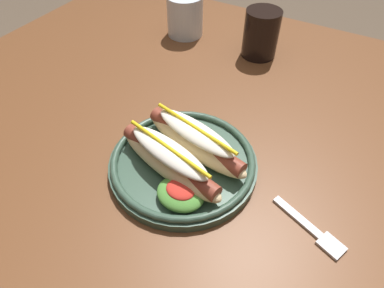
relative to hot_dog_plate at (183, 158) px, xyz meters
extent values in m
plane|color=brown|center=(0.06, 0.16, -0.77)|extent=(8.00, 8.00, 0.00)
cube|color=brown|center=(0.06, 0.16, -0.04)|extent=(1.41, 0.93, 0.04)
cylinder|color=brown|center=(-0.55, 0.54, -0.41)|extent=(0.06, 0.06, 0.70)
cylinder|color=#334C3D|center=(0.00, 0.00, -0.02)|extent=(0.25, 0.25, 0.02)
torus|color=#334C3D|center=(0.00, 0.00, -0.01)|extent=(0.24, 0.24, 0.01)
ellipsoid|color=beige|center=(-0.01, -0.03, 0.01)|extent=(0.22, 0.10, 0.04)
cylinder|color=brown|center=(-0.01, -0.03, 0.02)|extent=(0.19, 0.07, 0.03)
ellipsoid|color=silver|center=(-0.01, -0.03, 0.04)|extent=(0.16, 0.08, 0.02)
cylinder|color=yellow|center=(-0.01, -0.03, 0.05)|extent=(0.17, 0.04, 0.01)
ellipsoid|color=beige|center=(0.01, 0.03, 0.01)|extent=(0.22, 0.10, 0.04)
cylinder|color=brown|center=(0.01, 0.03, 0.02)|extent=(0.19, 0.07, 0.03)
ellipsoid|color=silver|center=(0.01, 0.03, 0.04)|extent=(0.16, 0.08, 0.02)
cylinder|color=yellow|center=(0.01, 0.03, 0.05)|extent=(0.17, 0.04, 0.01)
ellipsoid|color=#4C8C38|center=(0.03, -0.06, 0.00)|extent=(0.07, 0.06, 0.02)
ellipsoid|color=red|center=(0.03, -0.06, 0.01)|extent=(0.04, 0.04, 0.01)
cube|color=silver|center=(0.20, 0.00, -0.02)|extent=(0.08, 0.04, 0.00)
cube|color=silver|center=(0.25, -0.02, -0.02)|extent=(0.04, 0.04, 0.00)
cylinder|color=black|center=(-0.03, 0.40, 0.03)|extent=(0.08, 0.08, 0.11)
cylinder|color=silver|center=(-0.23, 0.40, 0.02)|extent=(0.09, 0.09, 0.10)
camera|label=1|loc=(0.19, -0.31, 0.41)|focal=31.45mm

